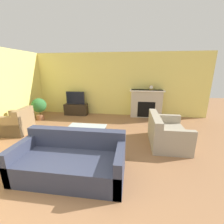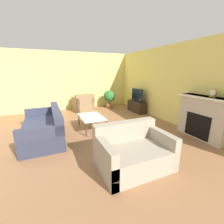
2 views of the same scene
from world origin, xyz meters
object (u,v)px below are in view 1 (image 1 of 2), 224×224
mantel_clock (151,87)px  potted_plant (39,106)px  couch_sectional (71,161)px  coffee_table (86,129)px  tv (75,98)px  couch_loveseat (166,134)px  armchair_by_window (17,124)px

mantel_clock → potted_plant: bearing=-167.9°
couch_sectional → coffee_table: size_ratio=1.89×
tv → potted_plant: tv is taller
couch_loveseat → couch_sectional: bearing=126.8°
tv → mantel_clock: bearing=1.8°
couch_loveseat → coffee_table: 2.23m
tv → couch_loveseat: bearing=-33.8°
couch_sectional → couch_loveseat: size_ratio=1.51×
tv → couch_loveseat: tv is taller
couch_loveseat → potted_plant: potted_plant is taller
potted_plant → mantel_clock: bearing=12.1°
couch_loveseat → armchair_by_window: same height
tv → armchair_by_window: bearing=-117.7°
couch_loveseat → potted_plant: bearing=72.7°
couch_sectional → couch_loveseat: 2.62m
couch_loveseat → potted_plant: (-4.70, 1.47, 0.27)m
couch_sectional → couch_loveseat: same height
armchair_by_window → mantel_clock: (4.44, 2.31, 0.99)m
coffee_table → potted_plant: size_ratio=1.22×
armchair_by_window → potted_plant: 1.38m
tv → couch_loveseat: (3.48, -2.33, -0.49)m
mantel_clock → coffee_table: bearing=-127.8°
couch_loveseat → mantel_clock: bearing=4.6°
tv → couch_loveseat: size_ratio=0.61×
armchair_by_window → mantel_clock: 5.10m
couch_sectional → mantel_clock: (1.90, 4.00, 1.00)m
couch_loveseat → coffee_table: couch_loveseat is taller
coffee_table → couch_sectional: bearing=-84.7°
armchair_by_window → couch_loveseat: bearing=82.7°
tv → armchair_by_window: size_ratio=0.89×
couch_sectional → coffee_table: (-0.13, 1.39, 0.10)m
tv → couch_sectional: bearing=-70.5°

